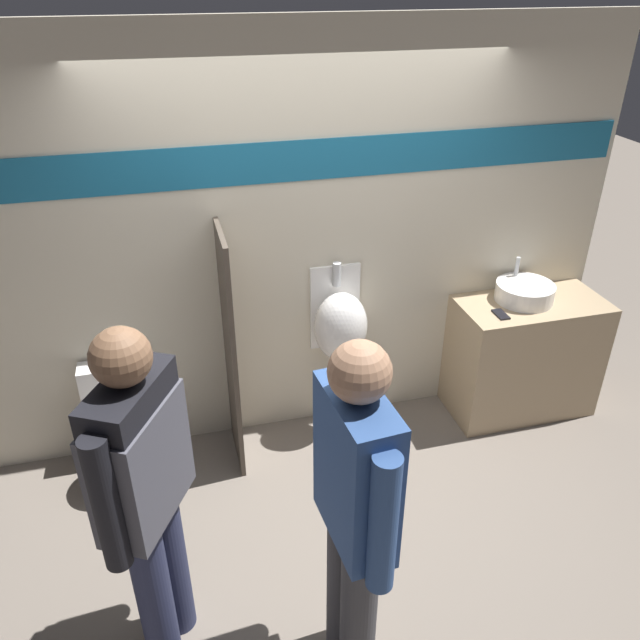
{
  "coord_description": "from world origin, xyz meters",
  "views": [
    {
      "loc": [
        -0.83,
        -3.0,
        2.92
      ],
      "look_at": [
        0.0,
        0.17,
        1.05
      ],
      "focal_mm": 35.0,
      "sensor_mm": 36.0,
      "label": 1
    }
  ],
  "objects_px": {
    "urinal_near_counter": "(340,326)",
    "person_in_vest": "(145,484)",
    "sink_basin": "(525,292)",
    "person_with_lanyard": "(354,511)",
    "toilet": "(119,437)",
    "cell_phone": "(501,314)"
  },
  "relations": [
    {
      "from": "person_in_vest",
      "to": "person_with_lanyard",
      "type": "bearing_deg",
      "value": -83.29
    },
    {
      "from": "person_in_vest",
      "to": "cell_phone",
      "type": "bearing_deg",
      "value": -35.16
    },
    {
      "from": "cell_phone",
      "to": "person_in_vest",
      "type": "relative_size",
      "value": 0.08
    },
    {
      "from": "sink_basin",
      "to": "person_in_vest",
      "type": "height_order",
      "value": "person_in_vest"
    },
    {
      "from": "cell_phone",
      "to": "person_with_lanyard",
      "type": "bearing_deg",
      "value": -135.16
    },
    {
      "from": "toilet",
      "to": "person_with_lanyard",
      "type": "relative_size",
      "value": 0.5
    },
    {
      "from": "urinal_near_counter",
      "to": "person_with_lanyard",
      "type": "height_order",
      "value": "person_with_lanyard"
    },
    {
      "from": "urinal_near_counter",
      "to": "person_in_vest",
      "type": "xyz_separation_m",
      "value": [
        -1.26,
        -1.38,
        0.2
      ]
    },
    {
      "from": "person_in_vest",
      "to": "sink_basin",
      "type": "bearing_deg",
      "value": -34.68
    },
    {
      "from": "sink_basin",
      "to": "person_with_lanyard",
      "type": "relative_size",
      "value": 0.22
    },
    {
      "from": "sink_basin",
      "to": "cell_phone",
      "type": "relative_size",
      "value": 2.86
    },
    {
      "from": "urinal_near_counter",
      "to": "toilet",
      "type": "xyz_separation_m",
      "value": [
        -1.49,
        -0.14,
        -0.52
      ]
    },
    {
      "from": "cell_phone",
      "to": "toilet",
      "type": "xyz_separation_m",
      "value": [
        -2.54,
        0.08,
        -0.58
      ]
    },
    {
      "from": "cell_phone",
      "to": "urinal_near_counter",
      "type": "height_order",
      "value": "urinal_near_counter"
    },
    {
      "from": "urinal_near_counter",
      "to": "person_in_vest",
      "type": "height_order",
      "value": "person_in_vest"
    },
    {
      "from": "cell_phone",
      "to": "person_with_lanyard",
      "type": "xyz_separation_m",
      "value": [
        -1.49,
        -1.48,
        0.09
      ]
    },
    {
      "from": "sink_basin",
      "to": "person_with_lanyard",
      "type": "xyz_separation_m",
      "value": [
        -1.75,
        -1.64,
        0.04
      ]
    },
    {
      "from": "sink_basin",
      "to": "toilet",
      "type": "height_order",
      "value": "sink_basin"
    },
    {
      "from": "person_in_vest",
      "to": "person_with_lanyard",
      "type": "height_order",
      "value": "person_with_lanyard"
    },
    {
      "from": "cell_phone",
      "to": "person_in_vest",
      "type": "height_order",
      "value": "person_in_vest"
    },
    {
      "from": "person_in_vest",
      "to": "toilet",
      "type": "bearing_deg",
      "value": 38.93
    },
    {
      "from": "cell_phone",
      "to": "toilet",
      "type": "height_order",
      "value": "cell_phone"
    }
  ]
}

